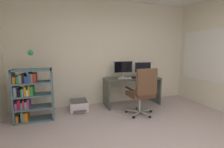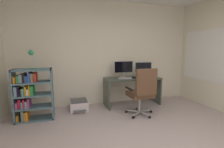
{
  "view_description": "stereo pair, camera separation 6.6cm",
  "coord_description": "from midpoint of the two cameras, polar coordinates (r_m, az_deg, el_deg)",
  "views": [
    {
      "loc": [
        -1.21,
        -1.75,
        1.45
      ],
      "look_at": [
        -0.05,
        1.9,
        0.89
      ],
      "focal_mm": 26.71,
      "sensor_mm": 36.0,
      "label": 1
    },
    {
      "loc": [
        -1.14,
        -1.77,
        1.45
      ],
      "look_at": [
        -0.05,
        1.9,
        0.89
      ],
      "focal_mm": 26.71,
      "sensor_mm": 36.0,
      "label": 2
    }
  ],
  "objects": [
    {
      "name": "wall_back",
      "position": [
        4.51,
        -1.56,
        7.04
      ],
      "size": [
        4.79,
        0.1,
        2.7
      ],
      "primitive_type": "cube",
      "color": "silver",
      "rests_on": "ground"
    },
    {
      "name": "window_pane",
      "position": [
        4.9,
        30.24,
        5.44
      ],
      "size": [
        0.01,
        1.47,
        1.21
      ],
      "primitive_type": "cube",
      "color": "white"
    },
    {
      "name": "window_frame",
      "position": [
        4.89,
        30.18,
        5.44
      ],
      "size": [
        0.02,
        1.55,
        1.29
      ],
      "primitive_type": "cube",
      "color": "white"
    },
    {
      "name": "desk",
      "position": [
        4.43,
        7.35,
        -3.72
      ],
      "size": [
        1.44,
        0.59,
        0.72
      ],
      "color": "#464E44",
      "rests_on": "ground"
    },
    {
      "name": "monitor_main",
      "position": [
        4.39,
        4.38,
        2.2
      ],
      "size": [
        0.53,
        0.18,
        0.44
      ],
      "color": "#B2B5B7",
      "rests_on": "desk"
    },
    {
      "name": "monitor_secondary",
      "position": [
        4.62,
        11.03,
        2.04
      ],
      "size": [
        0.47,
        0.18,
        0.4
      ],
      "color": "#B2B5B7",
      "rests_on": "desk"
    },
    {
      "name": "keyboard",
      "position": [
        4.26,
        4.86,
        -1.43
      ],
      "size": [
        0.35,
        0.15,
        0.02
      ],
      "primitive_type": "cube",
      "rotation": [
        0.0,
        0.0,
        -0.07
      ],
      "color": "silver",
      "rests_on": "desk"
    },
    {
      "name": "computer_mouse",
      "position": [
        4.32,
        7.95,
        -1.23
      ],
      "size": [
        0.08,
        0.11,
        0.03
      ],
      "primitive_type": "cube",
      "rotation": [
        0.0,
        0.0,
        0.27
      ],
      "color": "black",
      "rests_on": "desk"
    },
    {
      "name": "office_chair",
      "position": [
        3.69,
        10.84,
        -5.64
      ],
      "size": [
        0.63,
        0.63,
        1.07
      ],
      "color": "#B7BABC",
      "rests_on": "ground"
    },
    {
      "name": "bookshelf",
      "position": [
        3.8,
        -25.81,
        -6.16
      ],
      "size": [
        0.75,
        0.35,
        1.07
      ],
      "color": "slate",
      "rests_on": "ground"
    },
    {
      "name": "desk_lamp",
      "position": [
        3.69,
        -25.41,
        5.88
      ],
      "size": [
        0.14,
        0.11,
        0.38
      ],
      "color": "#288E5D",
      "rests_on": "bookshelf"
    },
    {
      "name": "printer",
      "position": [
        4.18,
        -10.83,
        -10.42
      ],
      "size": [
        0.42,
        0.51,
        0.25
      ],
      "color": "silver",
      "rests_on": "ground"
    }
  ]
}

